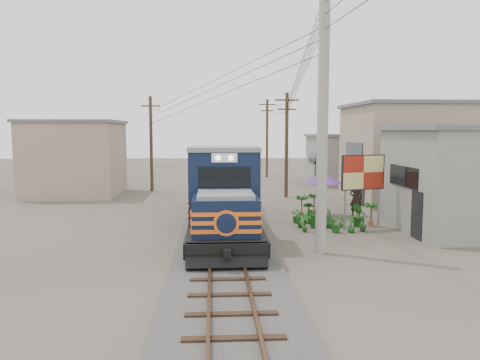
{
  "coord_description": "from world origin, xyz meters",
  "views": [
    {
      "loc": [
        -0.41,
        -17.08,
        4.46
      ],
      "look_at": [
        0.83,
        4.43,
        2.2
      ],
      "focal_mm": 35.0,
      "sensor_mm": 36.0,
      "label": 1
    }
  ],
  "objects": [
    {
      "name": "power_lines",
      "position": [
        -0.14,
        8.49,
        7.56
      ],
      "size": [
        9.65,
        19.0,
        3.3
      ],
      "color": "black",
      "rests_on": "ground"
    },
    {
      "name": "vendor",
      "position": [
        7.03,
        6.68,
        0.94
      ],
      "size": [
        0.71,
        0.49,
        1.88
      ],
      "primitive_type": "imported",
      "rotation": [
        0.0,
        0.0,
        3.09
      ],
      "color": "black",
      "rests_on": "ground"
    },
    {
      "name": "ground",
      "position": [
        0.0,
        0.0,
        0.0
      ],
      "size": [
        120.0,
        120.0,
        0.0
      ],
      "primitive_type": "plane",
      "color": "#473F35",
      "rests_on": "ground"
    },
    {
      "name": "shophouse_back",
      "position": [
        11.0,
        22.0,
        2.11
      ],
      "size": [
        6.3,
        6.3,
        4.2
      ],
      "color": "gray",
      "rests_on": "ground"
    },
    {
      "name": "wooden_pole_left",
      "position": [
        -5.0,
        18.0,
        3.68
      ],
      "size": [
        1.6,
        0.24,
        7.0
      ],
      "color": "#4C3826",
      "rests_on": "ground"
    },
    {
      "name": "locomotive",
      "position": [
        0.0,
        4.49,
        1.64
      ],
      "size": [
        2.75,
        14.94,
        3.7
      ],
      "color": "black",
      "rests_on": "ground"
    },
    {
      "name": "wooden_pole_mid",
      "position": [
        4.5,
        14.0,
        3.68
      ],
      "size": [
        1.6,
        0.24,
        7.0
      ],
      "color": "#4C3826",
      "rests_on": "ground"
    },
    {
      "name": "ballast",
      "position": [
        0.0,
        10.0,
        0.08
      ],
      "size": [
        3.6,
        70.0,
        0.16
      ],
      "primitive_type": "cube",
      "color": "#595651",
      "rests_on": "ground"
    },
    {
      "name": "track",
      "position": [
        0.0,
        10.0,
        0.26
      ],
      "size": [
        1.15,
        70.0,
        0.12
      ],
      "color": "#51331E",
      "rests_on": "ground"
    },
    {
      "name": "utility_pole_main",
      "position": [
        3.5,
        -0.5,
        5.0
      ],
      "size": [
        0.4,
        0.4,
        10.0
      ],
      "color": "#9E9B93",
      "rests_on": "ground"
    },
    {
      "name": "market_umbrella",
      "position": [
        5.33,
        6.93,
        2.01
      ],
      "size": [
        2.67,
        2.67,
        2.28
      ],
      "rotation": [
        0.0,
        0.0,
        0.36
      ],
      "color": "black",
      "rests_on": "ground"
    },
    {
      "name": "shophouse_mid",
      "position": [
        12.5,
        12.0,
        3.11
      ],
      "size": [
        8.4,
        7.35,
        6.2
      ],
      "color": "gray",
      "rests_on": "ground"
    },
    {
      "name": "shophouse_left",
      "position": [
        -10.0,
        16.0,
        2.61
      ],
      "size": [
        6.3,
        6.3,
        5.2
      ],
      "color": "gray",
      "rests_on": "ground"
    },
    {
      "name": "plant_nursery",
      "position": [
        4.75,
        4.02,
        0.48
      ],
      "size": [
        3.34,
        3.1,
        1.12
      ],
      "color": "#1D5718",
      "rests_on": "ground"
    },
    {
      "name": "billboard",
      "position": [
        6.39,
        3.68,
        2.5
      ],
      "size": [
        2.15,
        0.71,
        3.39
      ],
      "rotation": [
        0.0,
        0.0,
        0.27
      ],
      "color": "#99999E",
      "rests_on": "ground"
    },
    {
      "name": "shophouse_front",
      "position": [
        11.5,
        3.0,
        2.36
      ],
      "size": [
        7.35,
        6.3,
        4.7
      ],
      "color": "gray",
      "rests_on": "ground"
    },
    {
      "name": "wooden_pole_far",
      "position": [
        4.8,
        28.0,
        3.93
      ],
      "size": [
        1.6,
        0.24,
        7.5
      ],
      "color": "#4C3826",
      "rests_on": "ground"
    }
  ]
}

